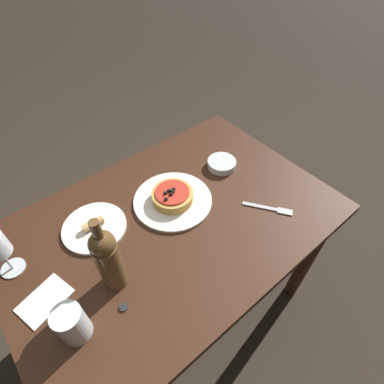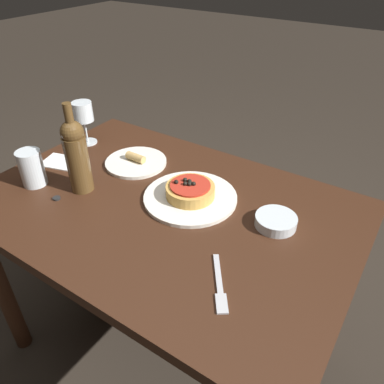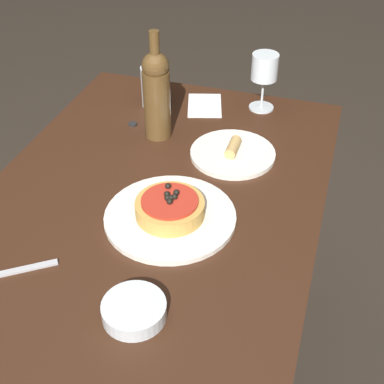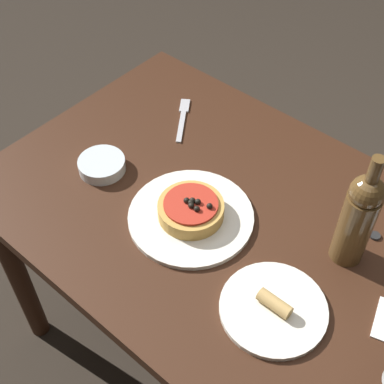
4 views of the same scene
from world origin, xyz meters
name	(u,v)px [view 2 (image 2 of 4)]	position (x,y,z in m)	size (l,w,h in m)	color
ground_plane	(171,344)	(0.00, 0.00, 0.00)	(14.00, 14.00, 0.00)	#2D261E
dining_table	(165,230)	(0.00, 0.00, 0.62)	(1.16, 0.78, 0.73)	#381E11
dinner_plate	(190,197)	(-0.05, -0.07, 0.73)	(0.29, 0.29, 0.01)	white
pizza	(190,190)	(-0.05, -0.07, 0.76)	(0.15, 0.15, 0.05)	gold
wine_glass	(83,114)	(0.50, -0.16, 0.85)	(0.08, 0.08, 0.17)	silver
wine_bottle	(76,154)	(0.27, 0.08, 0.86)	(0.07, 0.07, 0.29)	brown
water_cup	(32,168)	(0.42, 0.14, 0.79)	(0.08, 0.08, 0.12)	silver
side_bowl	(276,221)	(-0.33, -0.09, 0.74)	(0.12, 0.12, 0.03)	silver
fork	(220,286)	(-0.31, 0.19, 0.73)	(0.12, 0.16, 0.00)	#B7B7BC
side_plate	(136,162)	(0.23, -0.14, 0.74)	(0.22, 0.22, 0.04)	white
paper_napkin	(62,162)	(0.46, 0.00, 0.73)	(0.16, 0.13, 0.00)	white
bottle_cap	(57,198)	(0.29, 0.16, 0.73)	(0.02, 0.02, 0.01)	black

